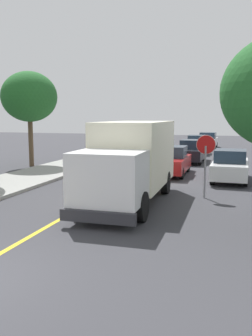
# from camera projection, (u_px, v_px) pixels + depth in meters

# --- Properties ---
(centre_line_yellow) EXTENTS (0.16, 56.00, 0.01)m
(centre_line_yellow) POSITION_uv_depth(u_px,v_px,m) (111.00, 190.00, 17.08)
(centre_line_yellow) COLOR gold
(centre_line_yellow) RESTS_ON ground
(box_truck) EXTENTS (2.56, 7.23, 3.20)m
(box_truck) POSITION_uv_depth(u_px,v_px,m) (131.00, 158.00, 14.46)
(box_truck) COLOR #F2EDCC
(box_truck) RESTS_ON ground
(parked_car_near) EXTENTS (1.85, 4.42, 1.67)m
(parked_car_near) POSITION_uv_depth(u_px,v_px,m) (172.00, 161.00, 21.46)
(parked_car_near) COLOR maroon
(parked_car_near) RESTS_ON ground
(parked_car_mid) EXTENTS (1.87, 4.43, 1.67)m
(parked_car_mid) POSITION_uv_depth(u_px,v_px,m) (192.00, 152.00, 27.13)
(parked_car_mid) COLOR black
(parked_car_mid) RESTS_ON ground
(parked_car_far) EXTENTS (2.00, 4.48, 1.67)m
(parked_car_far) POSITION_uv_depth(u_px,v_px,m) (197.00, 145.00, 33.55)
(parked_car_far) COLOR #B7B7BC
(parked_car_far) RESTS_ON ground
(parked_car_furthest) EXTENTS (1.92, 4.45, 1.67)m
(parked_car_furthest) POSITION_uv_depth(u_px,v_px,m) (208.00, 141.00, 39.22)
(parked_car_furthest) COLOR silver
(parked_car_furthest) RESTS_ON ground
(parked_van_across) EXTENTS (1.85, 4.42, 1.67)m
(parked_van_across) POSITION_uv_depth(u_px,v_px,m) (230.00, 166.00, 19.39)
(parked_van_across) COLOR silver
(parked_van_across) RESTS_ON ground
(stop_sign) EXTENTS (0.80, 0.10, 2.65)m
(stop_sign) POSITION_uv_depth(u_px,v_px,m) (206.00, 154.00, 15.19)
(stop_sign) COLOR gray
(stop_sign) RESTS_ON ground
(street_tree_down_block) EXTENTS (3.72, 3.72, 6.38)m
(street_tree_down_block) POSITION_uv_depth(u_px,v_px,m) (29.00, 97.00, 24.50)
(street_tree_down_block) COLOR brown
(street_tree_down_block) RESTS_ON ground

